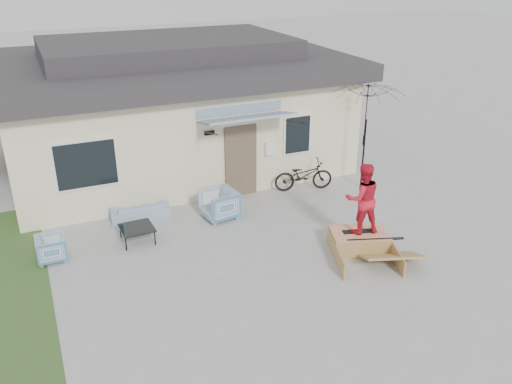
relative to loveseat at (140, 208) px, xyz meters
name	(u,v)px	position (x,y,z in m)	size (l,w,h in m)	color
ground	(277,280)	(2.03, -4.12, -0.30)	(90.00, 90.00, 0.00)	#969696
grass_strip	(15,287)	(-3.17, -2.12, -0.30)	(1.40, 8.00, 0.01)	#2B4820
house	(171,105)	(2.03, 3.87, 1.64)	(10.80, 8.49, 4.10)	beige
loveseat	(140,208)	(0.00, 0.00, 0.00)	(1.54, 0.45, 0.60)	#306793
armchair_left	(51,247)	(-2.32, -1.26, 0.03)	(0.65, 0.61, 0.67)	#306793
armchair_right	(219,203)	(1.93, -0.80, 0.13)	(0.85, 0.79, 0.87)	#306793
coffee_table	(137,234)	(-0.34, -1.19, -0.11)	(0.78, 0.78, 0.38)	black
bicycle	(304,172)	(4.86, -0.07, 0.26)	(0.61, 1.74, 1.12)	black
patio_umbrella	(365,131)	(6.56, -0.58, 1.45)	(2.40, 2.27, 2.20)	black
skate_ramp	(359,241)	(4.39, -3.71, -0.08)	(1.32, 1.76, 0.44)	olive
skateboard	(360,231)	(4.41, -3.66, 0.16)	(0.81, 0.20, 0.05)	black
skater	(363,197)	(4.41, -3.66, 1.04)	(0.83, 0.64, 1.71)	red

